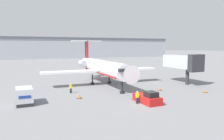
{
  "coord_description": "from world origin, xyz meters",
  "views": [
    {
      "loc": [
        -15.93,
        -24.19,
        7.74
      ],
      "look_at": [
        0.0,
        11.23,
        3.5
      ],
      "focal_mm": 35.0,
      "sensor_mm": 36.0,
      "label": 1
    }
  ],
  "objects_px": {
    "traffic_cone_right": "(160,89)",
    "traffic_cone_mid": "(205,91)",
    "airplane_main": "(102,67)",
    "worker_near_tug": "(137,97)",
    "pushback_tug": "(147,98)",
    "traffic_cone_left": "(79,96)",
    "luggage_cart": "(24,96)",
    "worker_by_wing": "(71,88)",
    "jet_bridge": "(183,62)"
  },
  "relations": [
    {
      "from": "airplane_main",
      "to": "worker_by_wing",
      "type": "distance_m",
      "value": 9.94
    },
    {
      "from": "airplane_main",
      "to": "traffic_cone_right",
      "type": "relative_size",
      "value": 37.03
    },
    {
      "from": "worker_by_wing",
      "to": "traffic_cone_mid",
      "type": "relative_size",
      "value": 2.64
    },
    {
      "from": "worker_near_tug",
      "to": "traffic_cone_right",
      "type": "bearing_deg",
      "value": 36.8
    },
    {
      "from": "airplane_main",
      "to": "pushback_tug",
      "type": "distance_m",
      "value": 16.28
    },
    {
      "from": "traffic_cone_mid",
      "to": "jet_bridge",
      "type": "distance_m",
      "value": 10.08
    },
    {
      "from": "traffic_cone_right",
      "to": "airplane_main",
      "type": "bearing_deg",
      "value": 126.15
    },
    {
      "from": "worker_near_tug",
      "to": "traffic_cone_mid",
      "type": "xyz_separation_m",
      "value": [
        14.13,
        1.48,
        -0.62
      ]
    },
    {
      "from": "airplane_main",
      "to": "worker_near_tug",
      "type": "bearing_deg",
      "value": -94.39
    },
    {
      "from": "pushback_tug",
      "to": "jet_bridge",
      "type": "distance_m",
      "value": 19.02
    },
    {
      "from": "traffic_cone_left",
      "to": "jet_bridge",
      "type": "relative_size",
      "value": 0.08
    },
    {
      "from": "airplane_main",
      "to": "pushback_tug",
      "type": "xyz_separation_m",
      "value": [
        0.26,
        -16.03,
        -2.88
      ]
    },
    {
      "from": "airplane_main",
      "to": "pushback_tug",
      "type": "height_order",
      "value": "airplane_main"
    },
    {
      "from": "pushback_tug",
      "to": "worker_by_wing",
      "type": "distance_m",
      "value": 13.25
    },
    {
      "from": "worker_near_tug",
      "to": "traffic_cone_right",
      "type": "height_order",
      "value": "worker_near_tug"
    },
    {
      "from": "worker_by_wing",
      "to": "traffic_cone_mid",
      "type": "xyz_separation_m",
      "value": [
        20.74,
        -8.85,
        -0.57
      ]
    },
    {
      "from": "worker_by_wing",
      "to": "worker_near_tug",
      "type": "bearing_deg",
      "value": -57.37
    },
    {
      "from": "worker_near_tug",
      "to": "worker_by_wing",
      "type": "distance_m",
      "value": 12.26
    },
    {
      "from": "traffic_cone_mid",
      "to": "traffic_cone_left",
      "type": "bearing_deg",
      "value": 167.19
    },
    {
      "from": "worker_near_tug",
      "to": "airplane_main",
      "type": "bearing_deg",
      "value": 85.61
    },
    {
      "from": "jet_bridge",
      "to": "pushback_tug",
      "type": "bearing_deg",
      "value": -146.09
    },
    {
      "from": "luggage_cart",
      "to": "worker_near_tug",
      "type": "relative_size",
      "value": 2.01
    },
    {
      "from": "airplane_main",
      "to": "luggage_cart",
      "type": "relative_size",
      "value": 7.07
    },
    {
      "from": "airplane_main",
      "to": "worker_near_tug",
      "type": "relative_size",
      "value": 14.21
    },
    {
      "from": "worker_near_tug",
      "to": "traffic_cone_right",
      "type": "relative_size",
      "value": 2.61
    },
    {
      "from": "luggage_cart",
      "to": "traffic_cone_right",
      "type": "distance_m",
      "value": 22.22
    },
    {
      "from": "pushback_tug",
      "to": "traffic_cone_right",
      "type": "distance_m",
      "value": 9.32
    },
    {
      "from": "luggage_cart",
      "to": "worker_near_tug",
      "type": "bearing_deg",
      "value": -23.09
    },
    {
      "from": "airplane_main",
      "to": "traffic_cone_mid",
      "type": "bearing_deg",
      "value": -48.07
    },
    {
      "from": "traffic_cone_left",
      "to": "worker_by_wing",
      "type": "bearing_deg",
      "value": 93.8
    },
    {
      "from": "pushback_tug",
      "to": "traffic_cone_right",
      "type": "relative_size",
      "value": 6.79
    },
    {
      "from": "traffic_cone_left",
      "to": "traffic_cone_right",
      "type": "bearing_deg",
      "value": 0.24
    },
    {
      "from": "airplane_main",
      "to": "traffic_cone_right",
      "type": "bearing_deg",
      "value": -53.85
    },
    {
      "from": "pushback_tug",
      "to": "worker_by_wing",
      "type": "bearing_deg",
      "value": 127.61
    },
    {
      "from": "traffic_cone_left",
      "to": "traffic_cone_right",
      "type": "relative_size",
      "value": 1.05
    },
    {
      "from": "traffic_cone_left",
      "to": "jet_bridge",
      "type": "distance_m",
      "value": 23.98
    },
    {
      "from": "traffic_cone_right",
      "to": "worker_by_wing",
      "type": "bearing_deg",
      "value": 164.49
    },
    {
      "from": "traffic_cone_right",
      "to": "traffic_cone_left",
      "type": "bearing_deg",
      "value": -179.76
    },
    {
      "from": "luggage_cart",
      "to": "traffic_cone_left",
      "type": "distance_m",
      "value": 7.64
    },
    {
      "from": "worker_near_tug",
      "to": "luggage_cart",
      "type": "bearing_deg",
      "value": 156.91
    },
    {
      "from": "pushback_tug",
      "to": "worker_near_tug",
      "type": "bearing_deg",
      "value": 173.32
    },
    {
      "from": "pushback_tug",
      "to": "traffic_cone_mid",
      "type": "relative_size",
      "value": 7.26
    },
    {
      "from": "pushback_tug",
      "to": "worker_near_tug",
      "type": "xyz_separation_m",
      "value": [
        -1.48,
        0.17,
        0.28
      ]
    },
    {
      "from": "worker_near_tug",
      "to": "traffic_cone_left",
      "type": "distance_m",
      "value": 8.83
    },
    {
      "from": "luggage_cart",
      "to": "jet_bridge",
      "type": "distance_m",
      "value": 31.35
    },
    {
      "from": "traffic_cone_mid",
      "to": "jet_bridge",
      "type": "bearing_deg",
      "value": 72.18
    },
    {
      "from": "airplane_main",
      "to": "traffic_cone_right",
      "type": "xyz_separation_m",
      "value": [
        7.06,
        -9.66,
        -3.22
      ]
    },
    {
      "from": "airplane_main",
      "to": "worker_near_tug",
      "type": "xyz_separation_m",
      "value": [
        -1.22,
        -15.85,
        -2.6
      ]
    },
    {
      "from": "traffic_cone_right",
      "to": "traffic_cone_mid",
      "type": "xyz_separation_m",
      "value": [
        5.86,
        -4.71,
        -0.0
      ]
    },
    {
      "from": "airplane_main",
      "to": "traffic_cone_mid",
      "type": "distance_m",
      "value": 19.59
    }
  ]
}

